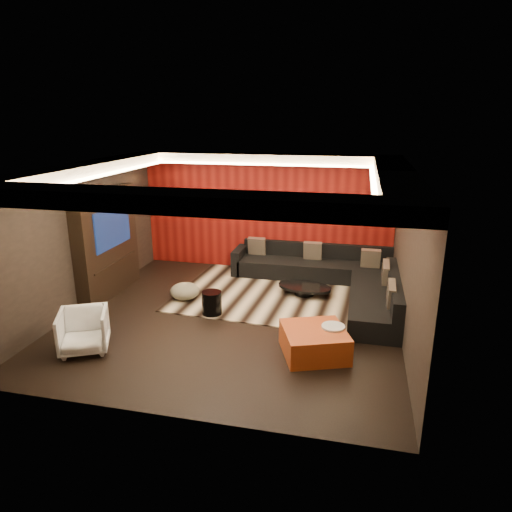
% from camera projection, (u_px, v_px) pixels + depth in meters
% --- Properties ---
extents(floor, '(6.00, 6.00, 0.02)m').
position_uv_depth(floor, '(233.00, 318.00, 8.54)').
color(floor, black).
rests_on(floor, ground).
extents(ceiling, '(6.00, 6.00, 0.02)m').
position_uv_depth(ceiling, '(231.00, 166.00, 7.70)').
color(ceiling, silver).
rests_on(ceiling, ground).
extents(wall_back, '(6.00, 0.02, 2.80)m').
position_uv_depth(wall_back, '(266.00, 212.00, 10.92)').
color(wall_back, black).
rests_on(wall_back, ground).
extents(wall_left, '(0.02, 6.00, 2.80)m').
position_uv_depth(wall_left, '(81.00, 236.00, 8.76)').
color(wall_left, black).
rests_on(wall_left, ground).
extents(wall_right, '(0.02, 6.00, 2.80)m').
position_uv_depth(wall_right, '(409.00, 257.00, 7.48)').
color(wall_right, black).
rests_on(wall_right, ground).
extents(red_feature_wall, '(5.98, 0.05, 2.78)m').
position_uv_depth(red_feature_wall, '(266.00, 213.00, 10.89)').
color(red_feature_wall, '#6B0C0A').
rests_on(red_feature_wall, ground).
extents(soffit_back, '(6.00, 0.60, 0.22)m').
position_uv_depth(soffit_back, '(264.00, 159.00, 10.25)').
color(soffit_back, silver).
rests_on(soffit_back, ground).
extents(soffit_front, '(6.00, 0.60, 0.22)m').
position_uv_depth(soffit_front, '(166.00, 201.00, 5.23)').
color(soffit_front, silver).
rests_on(soffit_front, ground).
extents(soffit_left, '(0.60, 4.80, 0.22)m').
position_uv_depth(soffit_left, '(89.00, 169.00, 8.32)').
color(soffit_left, silver).
rests_on(soffit_left, ground).
extents(soffit_right, '(0.60, 4.80, 0.22)m').
position_uv_depth(soffit_right, '(396.00, 178.00, 7.16)').
color(soffit_right, silver).
rests_on(soffit_right, ground).
extents(cove_back, '(4.80, 0.08, 0.04)m').
position_uv_depth(cove_back, '(261.00, 164.00, 9.96)').
color(cove_back, '#FFD899').
rests_on(cove_back, ground).
extents(cove_front, '(4.80, 0.08, 0.04)m').
position_uv_depth(cove_front, '(178.00, 203.00, 5.57)').
color(cove_front, '#FFD899').
rests_on(cove_front, ground).
extents(cove_left, '(0.08, 4.80, 0.04)m').
position_uv_depth(cove_left, '(106.00, 174.00, 8.27)').
color(cove_left, '#FFD899').
rests_on(cove_left, ground).
extents(cove_right, '(0.08, 4.80, 0.04)m').
position_uv_depth(cove_right, '(373.00, 183.00, 7.26)').
color(cove_right, '#FFD899').
rests_on(cove_right, ground).
extents(tv_surround, '(0.30, 2.00, 2.20)m').
position_uv_depth(tv_surround, '(107.00, 244.00, 9.38)').
color(tv_surround, black).
rests_on(tv_surround, ground).
extents(tv_screen, '(0.04, 1.30, 0.80)m').
position_uv_depth(tv_screen, '(112.00, 227.00, 9.24)').
color(tv_screen, black).
rests_on(tv_screen, ground).
extents(tv_shelf, '(0.04, 1.60, 0.04)m').
position_uv_depth(tv_shelf, '(116.00, 263.00, 9.46)').
color(tv_shelf, black).
rests_on(tv_shelf, ground).
extents(rug, '(4.18, 3.24, 0.02)m').
position_uv_depth(rug, '(275.00, 294.00, 9.62)').
color(rug, beige).
rests_on(rug, floor).
extents(coffee_table, '(1.33, 1.33, 0.19)m').
position_uv_depth(coffee_table, '(305.00, 290.00, 9.58)').
color(coffee_table, black).
rests_on(coffee_table, rug).
extents(drum_stool, '(0.45, 0.45, 0.44)m').
position_uv_depth(drum_stool, '(212.00, 303.00, 8.60)').
color(drum_stool, black).
rests_on(drum_stool, rug).
extents(striped_pouf, '(0.70, 0.70, 0.33)m').
position_uv_depth(striped_pouf, '(185.00, 291.00, 9.32)').
color(striped_pouf, beige).
rests_on(striped_pouf, rug).
extents(white_side_table, '(0.48, 0.48, 0.46)m').
position_uv_depth(white_side_table, '(333.00, 339.00, 7.24)').
color(white_side_table, silver).
rests_on(white_side_table, floor).
extents(orange_ottoman, '(1.23, 1.23, 0.42)m').
position_uv_depth(orange_ottoman, '(314.00, 342.00, 7.18)').
color(orange_ottoman, '#974013').
rests_on(orange_ottoman, floor).
extents(armchair, '(0.98, 0.99, 0.68)m').
position_uv_depth(armchair, '(84.00, 331.00, 7.26)').
color(armchair, white).
rests_on(armchair, floor).
extents(sectional_sofa, '(3.65, 3.50, 0.75)m').
position_uv_depth(sectional_sofa, '(334.00, 278.00, 9.82)').
color(sectional_sofa, black).
rests_on(sectional_sofa, floor).
extents(throw_pillows, '(3.25, 2.84, 0.50)m').
position_uv_depth(throw_pillows, '(339.00, 263.00, 9.72)').
color(throw_pillows, tan).
rests_on(throw_pillows, sectional_sofa).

